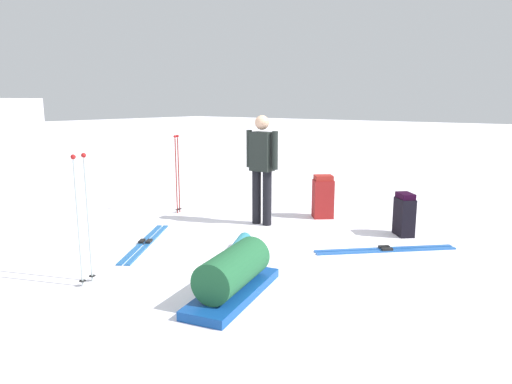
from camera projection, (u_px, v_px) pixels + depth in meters
name	position (u px, v px, depth m)	size (l,w,h in m)	color
ground_plane	(256.00, 242.00, 6.44)	(80.00, 80.00, 0.00)	white
skier_standing	(262.00, 164.00, 7.19)	(0.23, 0.57, 1.70)	black
ski_pair_near	(145.00, 243.00, 6.35)	(1.58, 1.11, 0.05)	#215B9D
ski_pair_far	(385.00, 250.00, 6.06)	(1.43, 1.45, 0.05)	#235AAE
backpack_large_dark	(323.00, 197.00, 7.72)	(0.42, 0.42, 0.71)	maroon
backpack_bright	(404.00, 215.00, 6.70)	(0.38, 0.38, 0.62)	black
ski_poles_planted_near	(177.00, 170.00, 7.98)	(0.15, 0.09, 1.35)	maroon
ski_poles_planted_far	(83.00, 214.00, 4.81)	(0.21, 0.11, 1.39)	#AFC1C1
gear_sled	(233.00, 275.00, 4.59)	(1.43, 0.76, 0.49)	#104293
sleeping_mat_rolled	(241.00, 245.00, 6.00)	(0.18, 0.18, 0.55)	teal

